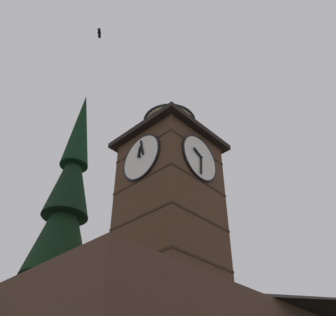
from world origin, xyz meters
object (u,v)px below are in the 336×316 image
pine_tree_behind (52,285)px  moon (76,316)px  clock_tower (170,193)px  flying_bird_high (99,33)px

pine_tree_behind → moon: pine_tree_behind is taller
clock_tower → flying_bird_high: bearing=-27.6°
pine_tree_behind → flying_bird_high: 13.79m
pine_tree_behind → moon: (-18.86, -26.14, 5.97)m
clock_tower → pine_tree_behind: bearing=-80.8°
clock_tower → pine_tree_behind: (1.10, -6.83, -2.87)m
pine_tree_behind → moon: bearing=-125.8°
moon → pine_tree_behind: bearing=54.2°
clock_tower → moon: clock_tower is taller
clock_tower → pine_tree_behind: pine_tree_behind is taller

